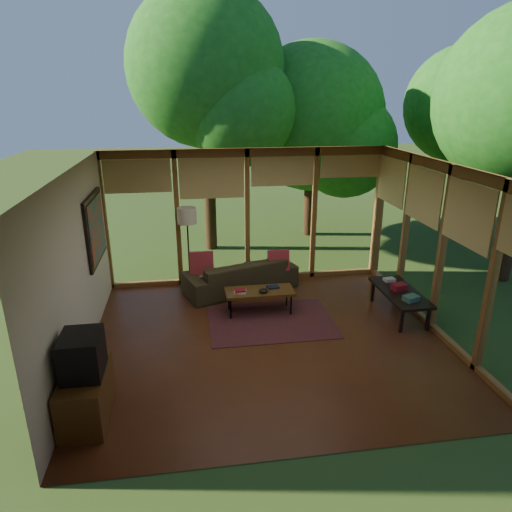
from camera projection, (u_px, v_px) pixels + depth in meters
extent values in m
plane|color=#592C17|center=(269.00, 339.00, 7.23)|extent=(5.50, 5.50, 0.00)
plane|color=white|center=(270.00, 168.00, 6.32)|extent=(5.50, 5.50, 0.00)
cube|color=silver|center=(77.00, 270.00, 6.39)|extent=(0.04, 5.00, 2.70)
cube|color=silver|center=(315.00, 347.00, 4.45)|extent=(5.50, 0.04, 2.70)
cube|color=brown|center=(247.00, 217.00, 9.10)|extent=(5.50, 0.12, 2.70)
cube|color=brown|center=(442.00, 251.00, 7.16)|extent=(0.12, 5.00, 2.70)
plane|color=#2D481B|center=(455.00, 206.00, 15.81)|extent=(40.00, 40.00, 0.00)
cylinder|color=#362213|center=(208.00, 137.00, 10.66)|extent=(0.28, 0.28, 5.44)
sphere|color=#145713|center=(205.00, 67.00, 10.15)|extent=(3.53, 3.53, 3.53)
cylinder|color=#362213|center=(310.00, 161.00, 12.05)|extent=(0.28, 0.28, 3.98)
sphere|color=#145713|center=(312.00, 117.00, 11.68)|extent=(3.70, 3.70, 3.70)
cylinder|color=#362213|center=(456.00, 152.00, 12.30)|extent=(0.28, 0.28, 4.37)
sphere|color=#145713|center=(462.00, 105.00, 11.89)|extent=(2.99, 2.99, 2.99)
cube|color=maroon|center=(271.00, 321.00, 7.80)|extent=(2.11, 1.50, 0.01)
imported|color=#38311C|center=(240.00, 275.00, 8.95)|extent=(2.34, 1.50, 0.64)
cube|color=maroon|center=(202.00, 264.00, 8.70)|extent=(0.45, 0.24, 0.48)
cube|color=maroon|center=(278.00, 261.00, 8.92)|extent=(0.41, 0.22, 0.43)
cube|color=beige|center=(240.00, 292.00, 7.88)|extent=(0.24, 0.19, 0.03)
cube|color=maroon|center=(240.00, 290.00, 7.87)|extent=(0.19, 0.14, 0.03)
cube|color=black|center=(273.00, 287.00, 8.09)|extent=(0.22, 0.18, 0.03)
ellipsoid|color=black|center=(263.00, 291.00, 7.89)|extent=(0.16, 0.16, 0.07)
cube|color=brown|center=(86.00, 395.00, 5.42)|extent=(0.50, 1.00, 0.60)
cube|color=black|center=(82.00, 355.00, 5.24)|extent=(0.45, 0.55, 0.50)
cube|color=#386359|center=(411.00, 298.00, 7.50)|extent=(0.28, 0.24, 0.09)
cube|color=maroon|center=(399.00, 287.00, 7.92)|extent=(0.27, 0.22, 0.11)
cube|color=beige|center=(389.00, 280.00, 8.30)|extent=(0.21, 0.16, 0.05)
cylinder|color=black|center=(191.00, 288.00, 9.12)|extent=(0.26, 0.26, 0.03)
cylinder|color=black|center=(189.00, 251.00, 8.86)|extent=(0.03, 0.03, 1.52)
cylinder|color=beige|center=(187.00, 216.00, 8.62)|extent=(0.36, 0.36, 0.30)
cube|color=brown|center=(260.00, 292.00, 7.99)|extent=(1.20, 0.50, 0.05)
cylinder|color=black|center=(231.00, 309.00, 7.82)|extent=(0.03, 0.03, 0.38)
cylinder|color=black|center=(291.00, 305.00, 7.97)|extent=(0.03, 0.03, 0.38)
cylinder|color=black|center=(229.00, 300.00, 8.16)|extent=(0.03, 0.03, 0.38)
cylinder|color=black|center=(287.00, 297.00, 8.31)|extent=(0.03, 0.03, 0.38)
cube|color=black|center=(400.00, 292.00, 7.90)|extent=(0.60, 1.40, 0.05)
cube|color=black|center=(401.00, 321.00, 7.38)|extent=(0.05, 0.05, 0.40)
cube|color=black|center=(428.00, 319.00, 7.45)|extent=(0.05, 0.05, 0.40)
cube|color=black|center=(373.00, 291.00, 8.50)|extent=(0.05, 0.05, 0.40)
cube|color=black|center=(396.00, 290.00, 8.57)|extent=(0.05, 0.05, 0.40)
cube|color=black|center=(95.00, 228.00, 7.63)|extent=(0.05, 1.35, 1.15)
cube|color=#196B71|center=(97.00, 228.00, 7.63)|extent=(0.02, 1.20, 1.00)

